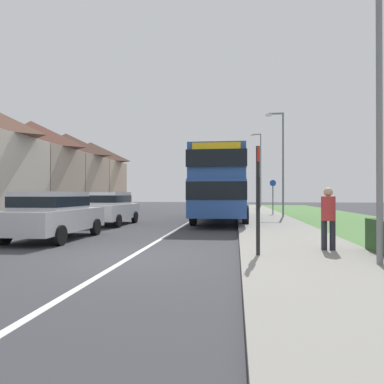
# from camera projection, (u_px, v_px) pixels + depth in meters

# --- Properties ---
(ground_plane) EXTENTS (120.00, 120.00, 0.00)m
(ground_plane) POSITION_uv_depth(u_px,v_px,m) (129.00, 258.00, 8.24)
(ground_plane) COLOR #38383D
(lane_marking_centre) EXTENTS (0.14, 60.00, 0.01)m
(lane_marking_centre) POSITION_uv_depth(u_px,v_px,m) (181.00, 227.00, 16.18)
(lane_marking_centre) COLOR silver
(lane_marking_centre) RESTS_ON ground_plane
(pavement_near_side) EXTENTS (3.20, 68.00, 0.12)m
(pavement_near_side) POSITION_uv_depth(u_px,v_px,m) (280.00, 231.00, 13.68)
(pavement_near_side) COLOR gray
(pavement_near_side) RESTS_ON ground_plane
(double_decker_bus) EXTENTS (2.80, 11.13, 3.70)m
(double_decker_bus) POSITION_uv_depth(u_px,v_px,m) (222.00, 183.00, 19.90)
(double_decker_bus) COLOR #284C93
(double_decker_bus) RESTS_ON ground_plane
(parked_car_silver) EXTENTS (1.95, 4.29, 1.59)m
(parked_car_silver) POSITION_uv_depth(u_px,v_px,m) (53.00, 213.00, 11.63)
(parked_car_silver) COLOR #B7B7BC
(parked_car_silver) RESTS_ON ground_plane
(parked_car_white) EXTENTS (1.88, 4.31, 1.61)m
(parked_car_white) POSITION_uv_depth(u_px,v_px,m) (110.00, 207.00, 17.22)
(parked_car_white) COLOR silver
(parked_car_white) RESTS_ON ground_plane
(pedestrian_at_stop) EXTENTS (0.34, 0.34, 1.67)m
(pedestrian_at_stop) POSITION_uv_depth(u_px,v_px,m) (328.00, 216.00, 8.72)
(pedestrian_at_stop) COLOR #23232D
(pedestrian_at_stop) RESTS_ON ground_plane
(bus_stop_sign) EXTENTS (0.09, 0.52, 2.60)m
(bus_stop_sign) POSITION_uv_depth(u_px,v_px,m) (258.00, 193.00, 8.02)
(bus_stop_sign) COLOR black
(bus_stop_sign) RESTS_ON ground_plane
(cycle_route_sign) EXTENTS (0.44, 0.08, 2.52)m
(cycle_route_sign) POSITION_uv_depth(u_px,v_px,m) (273.00, 195.00, 24.84)
(cycle_route_sign) COLOR slate
(cycle_route_sign) RESTS_ON ground_plane
(street_lamp_near) EXTENTS (1.14, 0.20, 8.41)m
(street_lamp_near) POSITION_uv_depth(u_px,v_px,m) (374.00, 30.00, 6.99)
(street_lamp_near) COLOR slate
(street_lamp_near) RESTS_ON ground_plane
(street_lamp_mid) EXTENTS (1.14, 0.20, 6.69)m
(street_lamp_mid) POSITION_uv_depth(u_px,v_px,m) (281.00, 157.00, 22.31)
(street_lamp_mid) COLOR slate
(street_lamp_mid) RESTS_ON ground_plane
(street_lamp_far) EXTENTS (1.14, 0.20, 8.22)m
(street_lamp_far) POSITION_uv_depth(u_px,v_px,m) (260.00, 166.00, 38.98)
(street_lamp_far) COLOR slate
(street_lamp_far) RESTS_ON ground_plane
(house_terrace_far_side) EXTENTS (6.36, 22.34, 7.16)m
(house_terrace_far_side) POSITION_uv_depth(u_px,v_px,m) (50.00, 170.00, 29.81)
(house_terrace_far_side) COLOR beige
(house_terrace_far_side) RESTS_ON ground_plane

